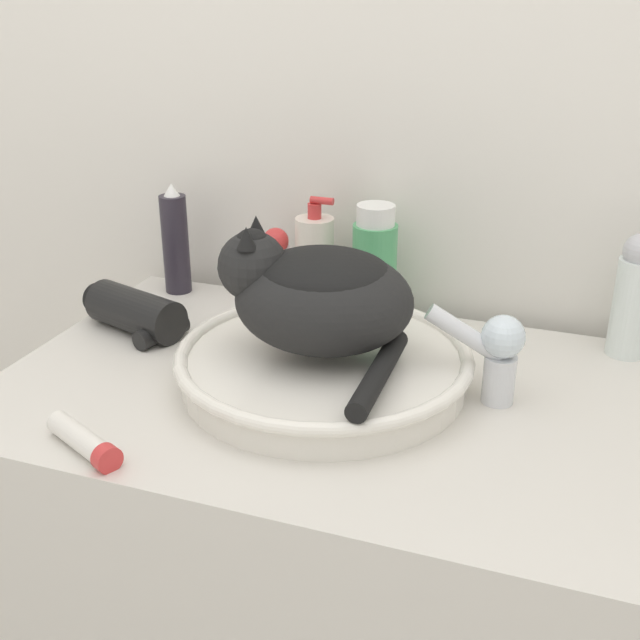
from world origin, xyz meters
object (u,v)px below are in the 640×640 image
at_px(faucet, 495,350).
at_px(deodorant_stick, 276,267).
at_px(cream_tube, 84,441).
at_px(hair_dryer, 136,313).
at_px(mouthwash_bottle, 372,265).
at_px(cat, 317,293).
at_px(hairspray_can_black, 175,242).
at_px(soap_pump_bottle, 315,264).
at_px(lotion_bottle_white, 634,296).

xyz_separation_m(faucet, deodorant_stick, (-0.41, 0.22, -0.01)).
bearing_deg(cream_tube, hair_dryer, 111.24).
xyz_separation_m(mouthwash_bottle, hair_dryer, (-0.34, -0.18, -0.06)).
distance_m(cat, hairspray_can_black, 0.44).
height_order(soap_pump_bottle, mouthwash_bottle, soap_pump_bottle).
distance_m(mouthwash_bottle, cream_tube, 0.56).
bearing_deg(hairspray_can_black, hair_dryer, -81.81).
distance_m(mouthwash_bottle, lotion_bottle_white, 0.41).
bearing_deg(faucet, mouthwash_bottle, -50.32).
height_order(lotion_bottle_white, cream_tube, lotion_bottle_white).
height_order(soap_pump_bottle, hair_dryer, soap_pump_bottle).
relative_size(faucet, hairspray_can_black, 0.68).
bearing_deg(hair_dryer, deodorant_stick, -115.25).
relative_size(soap_pump_bottle, lotion_bottle_white, 1.05).
height_order(deodorant_stick, cream_tube, deodorant_stick).
relative_size(cat, hair_dryer, 1.51).
height_order(soap_pump_bottle, hairspray_can_black, soap_pump_bottle).
xyz_separation_m(soap_pump_bottle, mouthwash_bottle, (0.10, -0.00, 0.01)).
xyz_separation_m(soap_pump_bottle, deodorant_stick, (-0.07, 0.00, -0.02)).
distance_m(deodorant_stick, mouthwash_bottle, 0.17).
relative_size(soap_pump_bottle, cream_tube, 1.55).
xyz_separation_m(mouthwash_bottle, cream_tube, (-0.21, -0.51, -0.08)).
relative_size(cream_tube, hair_dryer, 0.66).
distance_m(cat, faucet, 0.25).
bearing_deg(cream_tube, hairspray_can_black, 106.75).
bearing_deg(lotion_bottle_white, hair_dryer, -166.17).
bearing_deg(hairspray_can_black, lotion_bottle_white, 0.00).
height_order(faucet, deodorant_stick, deodorant_stick).
xyz_separation_m(mouthwash_bottle, lotion_bottle_white, (0.41, 0.00, 0.00)).
bearing_deg(hairspray_can_black, deodorant_stick, 0.00).
bearing_deg(faucet, soap_pump_bottle, -40.47).
bearing_deg(cream_tube, soap_pump_bottle, 77.76).
xyz_separation_m(cat, cream_tube, (-0.21, -0.26, -0.12)).
relative_size(mouthwash_bottle, lotion_bottle_white, 1.02).
xyz_separation_m(faucet, soap_pump_bottle, (-0.34, 0.22, 0.01)).
bearing_deg(cream_tube, cat, 51.62).
bearing_deg(lotion_bottle_white, cream_tube, -140.33).
relative_size(mouthwash_bottle, cream_tube, 1.52).
bearing_deg(cat, lotion_bottle_white, -158.56).
relative_size(faucet, cream_tube, 1.05).
xyz_separation_m(faucet, lotion_bottle_white, (0.17, 0.22, 0.02)).
bearing_deg(mouthwash_bottle, soap_pump_bottle, 180.00).
xyz_separation_m(cat, faucet, (0.24, 0.03, -0.06)).
relative_size(soap_pump_bottle, deodorant_stick, 1.44).
relative_size(faucet, deodorant_stick, 0.97).
distance_m(soap_pump_bottle, deodorant_stick, 0.07).
height_order(cat, hair_dryer, cat).
bearing_deg(deodorant_stick, hairspray_can_black, -180.00).
distance_m(soap_pump_bottle, mouthwash_bottle, 0.10).
xyz_separation_m(cat, deodorant_stick, (-0.17, 0.25, -0.07)).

